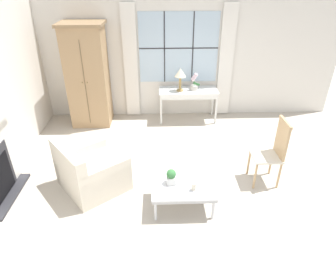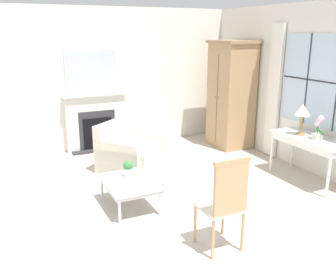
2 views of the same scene
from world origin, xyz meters
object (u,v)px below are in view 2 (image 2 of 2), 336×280
(console_table, at_px, (311,142))
(potted_plant_small, at_px, (128,168))
(side_chair_wooden, at_px, (225,200))
(coffee_table, at_px, (129,184))
(armoire, at_px, (231,95))
(potted_orchid, at_px, (318,129))
(fireplace, at_px, (96,117))
(pillar_candle, at_px, (125,182))
(armchair_upholstered, at_px, (129,153))
(table_lamp, at_px, (302,112))

(console_table, height_order, potted_plant_small, console_table)
(side_chair_wooden, height_order, coffee_table, side_chair_wooden)
(armoire, height_order, potted_orchid, armoire)
(fireplace, height_order, pillar_candle, fireplace)
(armchair_upholstered, bearing_deg, potted_plant_small, -19.61)
(armoire, relative_size, table_lamp, 4.30)
(console_table, relative_size, pillar_candle, 10.22)
(armchair_upholstered, relative_size, potted_plant_small, 5.49)
(coffee_table, height_order, pillar_candle, pillar_candle)
(table_lamp, xyz_separation_m, armchair_upholstered, (-1.56, -2.38, -0.82))
(table_lamp, relative_size, coffee_table, 0.56)
(table_lamp, bearing_deg, console_table, 15.15)
(fireplace, height_order, coffee_table, fireplace)
(potted_orchid, xyz_separation_m, potted_plant_small, (-0.62, -2.86, -0.39))
(fireplace, bearing_deg, side_chair_wooden, 3.74)
(armoire, bearing_deg, armchair_upholstered, -80.09)
(console_table, bearing_deg, potted_plant_small, -99.81)
(fireplace, xyz_separation_m, side_chair_wooden, (4.25, 0.28, -0.06))
(console_table, distance_m, coffee_table, 2.96)
(coffee_table, bearing_deg, console_table, 83.66)
(coffee_table, bearing_deg, fireplace, 174.14)
(fireplace, relative_size, side_chair_wooden, 1.84)
(pillar_candle, bearing_deg, potted_plant_small, 151.91)
(armoire, bearing_deg, fireplace, -110.28)
(armchair_upholstered, relative_size, coffee_table, 1.42)
(table_lamp, distance_m, coffee_table, 2.98)
(side_chair_wooden, height_order, potted_plant_small, side_chair_wooden)
(armchair_upholstered, xyz_separation_m, side_chair_wooden, (2.88, 0.07, 0.33))
(potted_orchid, height_order, potted_plant_small, potted_orchid)
(coffee_table, bearing_deg, armchair_upholstered, 160.66)
(potted_orchid, relative_size, side_chair_wooden, 0.35)
(armchair_upholstered, xyz_separation_m, pillar_candle, (1.56, -0.61, 0.14))
(coffee_table, bearing_deg, table_lamp, 87.28)
(console_table, xyz_separation_m, side_chair_wooden, (1.13, -2.36, -0.03))
(table_lamp, height_order, armchair_upholstered, table_lamp)
(console_table, relative_size, coffee_table, 1.44)
(potted_plant_small, bearing_deg, potted_orchid, 77.73)
(fireplace, xyz_separation_m, potted_orchid, (3.24, 2.63, 0.21))
(table_lamp, xyz_separation_m, pillar_candle, (-0.00, -2.99, -0.67))
(fireplace, relative_size, armoire, 0.94)
(armoire, bearing_deg, pillar_candle, -56.59)
(console_table, bearing_deg, armchair_upholstered, -125.67)
(potted_orchid, distance_m, side_chair_wooden, 2.57)
(potted_orchid, bearing_deg, pillar_candle, -95.94)
(table_lamp, xyz_separation_m, coffee_table, (-0.14, -2.88, -0.77))
(coffee_table, height_order, potted_plant_small, potted_plant_small)
(fireplace, xyz_separation_m, armchair_upholstered, (1.37, 0.21, -0.39))
(armchair_upholstered, height_order, side_chair_wooden, side_chair_wooden)
(console_table, height_order, table_lamp, table_lamp)
(side_chair_wooden, bearing_deg, coffee_table, -158.86)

